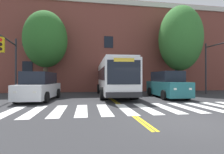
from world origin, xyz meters
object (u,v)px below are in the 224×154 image
Objects in this scene: city_bus at (114,77)px; traffic_light_far_corner at (10,56)px; car_white_near_lane at (40,87)px; car_black_behind_bus at (102,84)px; street_tree_curbside_large at (180,39)px; car_teal_far_lane at (167,85)px; traffic_light_near_corner at (218,58)px; street_tree_curbside_small at (46,40)px.

city_bus is 2.12× the size of traffic_light_far_corner.
car_white_near_lane reaches higher than car_black_behind_bus.
street_tree_curbside_large is at bearing 12.78° from traffic_light_far_corner.
city_bus reaches higher than car_black_behind_bus.
car_teal_far_lane is (4.20, -2.38, -0.70)m from city_bus.
city_bus is 10.11m from traffic_light_near_corner.
car_black_behind_bus is at bearing 90.74° from city_bus.
traffic_light_far_corner reaches higher than car_teal_far_lane.
traffic_light_far_corner is at bearing -168.50° from city_bus.
street_tree_curbside_large is at bearing -3.73° from street_tree_curbside_small.
traffic_light_far_corner reaches higher than car_white_near_lane.
street_tree_curbside_large is (3.84, 4.40, 5.09)m from car_teal_far_lane.
car_teal_far_lane is 6.21m from traffic_light_near_corner.
car_teal_far_lane is at bearing -29.52° from city_bus.
traffic_light_near_corner is at bearing 8.15° from car_teal_far_lane.
street_tree_curbside_large is (-1.77, 3.59, 2.56)m from traffic_light_near_corner.
traffic_light_far_corner is at bearing -109.42° from street_tree_curbside_small.
street_tree_curbside_large reaches higher than city_bus.
traffic_light_far_corner is at bearing 160.67° from car_white_near_lane.
street_tree_curbside_large reaches higher than car_black_behind_bus.
traffic_light_near_corner is 4.75m from street_tree_curbside_large.
street_tree_curbside_large reaches higher than street_tree_curbside_small.
car_teal_far_lane is (10.25, 0.16, 0.05)m from car_white_near_lane.
car_teal_far_lane is 1.00× the size of traffic_light_near_corner.
car_white_near_lane is 0.53× the size of street_tree_curbside_large.
car_teal_far_lane is 12.79m from car_black_behind_bus.
street_tree_curbside_large is 1.13× the size of street_tree_curbside_small.
street_tree_curbside_small reaches higher than car_black_behind_bus.
car_black_behind_bus is 0.82× the size of traffic_light_near_corner.
car_white_near_lane is 15.68m from street_tree_curbside_large.
traffic_light_far_corner reaches higher than city_bus.
traffic_light_far_corner is (-8.28, -11.37, 2.51)m from car_black_behind_bus.
car_teal_far_lane is 1.23× the size of car_black_behind_bus.
street_tree_curbside_small is at bearing 156.14° from city_bus.
street_tree_curbside_small reaches higher than car_white_near_lane.
car_teal_far_lane is at bearing -131.16° from street_tree_curbside_large.
street_tree_curbside_large reaches higher than car_teal_far_lane.
car_white_near_lane is at bearing -157.27° from city_bus.
city_bus is 2.03× the size of traffic_light_near_corner.
car_white_near_lane is at bearing -82.79° from street_tree_curbside_small.
city_bus is at bearing 150.48° from car_teal_far_lane.
car_white_near_lane is at bearing -176.52° from traffic_light_near_corner.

